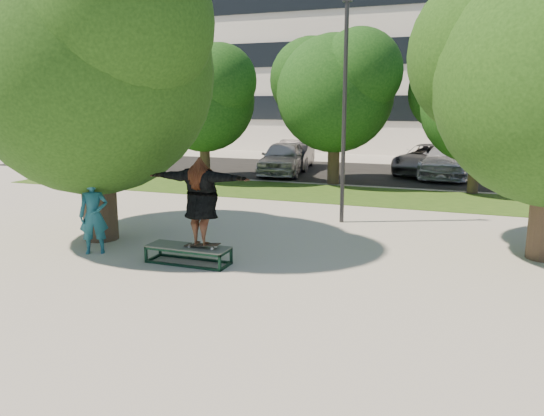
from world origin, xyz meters
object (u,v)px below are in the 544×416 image
at_px(grind_box, 188,255).
at_px(car_dark, 295,155).
at_px(lamppost, 344,111).
at_px(car_silver_b, 449,160).
at_px(tree_left, 90,57).
at_px(bystander, 94,215).
at_px(car_grey, 429,159).
at_px(car_silver_a, 284,158).

height_order(grind_box, car_dark, car_dark).
bearing_deg(lamppost, car_silver_b, 77.32).
bearing_deg(car_dark, tree_left, -99.65).
height_order(lamppost, bystander, lamppost).
height_order(tree_left, car_grey, tree_left).
xyz_separation_m(grind_box, car_dark, (-2.95, 16.27, 0.54)).
xyz_separation_m(car_silver_a, car_grey, (6.41, 2.50, -0.08)).
bearing_deg(bystander, car_grey, 38.17).
bearing_deg(tree_left, grind_box, -19.79).
xyz_separation_m(bystander, car_silver_b, (6.98, 16.01, -0.10)).
distance_m(bystander, car_silver_a, 14.09).
relative_size(tree_left, car_dark, 1.61).
distance_m(car_silver_a, car_grey, 6.88).
relative_size(bystander, car_silver_b, 0.33).
bearing_deg(car_silver_a, lamppost, -69.26).
distance_m(lamppost, car_silver_b, 11.45).
relative_size(grind_box, car_silver_a, 0.39).
relative_size(car_dark, car_grey, 0.86).
xyz_separation_m(tree_left, car_grey, (6.79, 15.41, -3.71)).
relative_size(lamppost, bystander, 3.48).
xyz_separation_m(lamppost, car_grey, (1.50, 11.50, -2.44)).
height_order(car_silver_a, car_grey, car_silver_a).
relative_size(tree_left, car_silver_a, 1.53).
height_order(tree_left, car_silver_b, tree_left).
relative_size(car_grey, car_silver_b, 0.95).
bearing_deg(car_silver_a, grind_box, -86.74).
height_order(car_silver_a, car_dark, car_silver_a).
relative_size(car_silver_a, car_grey, 0.91).
distance_m(grind_box, car_silver_a, 14.32).
relative_size(bystander, car_dark, 0.40).
xyz_separation_m(grind_box, car_silver_b, (4.61, 15.96, 0.59)).
distance_m(grind_box, car_silver_b, 16.63).
bearing_deg(tree_left, car_silver_b, 62.41).
xyz_separation_m(lamppost, car_dark, (-5.10, 11.24, -2.42)).
distance_m(tree_left, car_silver_b, 17.13).
bearing_deg(bystander, grind_box, -30.84).
relative_size(car_silver_a, car_silver_b, 0.87).
bearing_deg(lamppost, tree_left, -143.58).
bearing_deg(tree_left, lamppost, 36.42).
relative_size(lamppost, grind_box, 3.39).
height_order(lamppost, car_dark, lamppost).
xyz_separation_m(grind_box, car_silver_a, (-2.76, 14.04, 0.60)).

